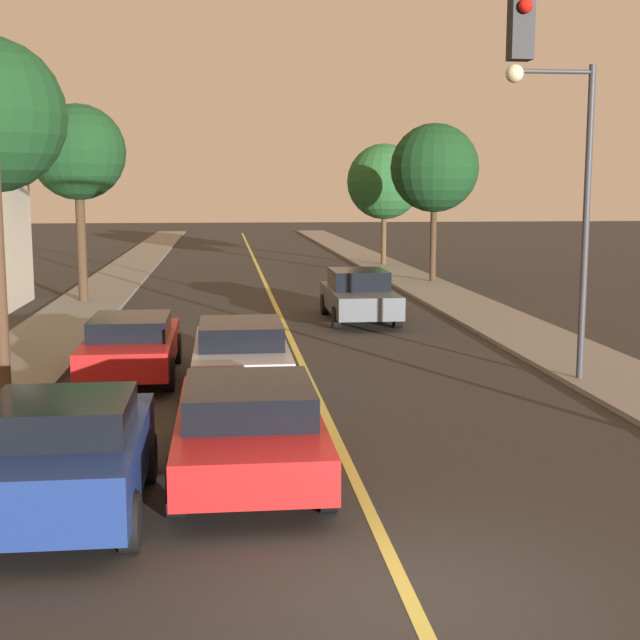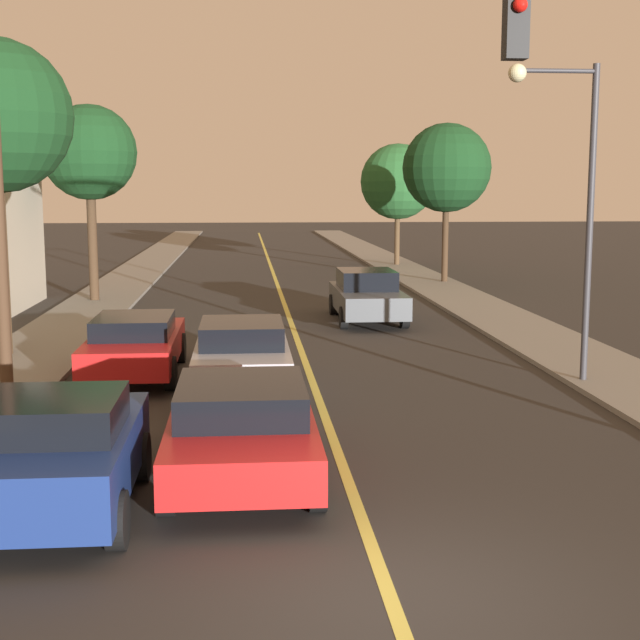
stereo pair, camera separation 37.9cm
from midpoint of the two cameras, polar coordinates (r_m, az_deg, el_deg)
The scene contains 13 objects.
ground_plane at distance 9.25m, azimuth 5.77°, elevation -17.42°, with size 200.00×200.00×0.00m, color #2D2B28.
road_surface at distance 44.39m, azimuth -2.83°, elevation 3.19°, with size 10.44×80.00×0.01m.
sidewalk_left at distance 44.62m, azimuth -11.18°, elevation 3.14°, with size 2.50×80.00×0.12m.
sidewalk_right at distance 45.08m, azimuth 5.42°, elevation 3.31°, with size 2.50×80.00×0.12m.
car_near_lane_front at distance 12.61m, azimuth -4.17°, elevation -6.67°, with size 2.10×4.87×1.38m.
car_near_lane_second at distance 17.60m, azimuth -4.40°, elevation -2.23°, with size 1.93×4.49×1.47m.
car_outer_lane_front at distance 11.54m, azimuth -15.67°, elevation -8.15°, with size 2.01×3.86×1.53m.
car_outer_lane_second at distance 19.53m, azimuth -11.20°, elevation -1.49°, with size 1.94×4.74×1.35m.
car_far_oncoming at distance 27.32m, azimuth 3.43°, elevation 1.59°, with size 2.01×4.85×1.56m.
streetlamp_right at distance 18.74m, azimuth 16.24°, elevation 8.79°, with size 1.84×0.36×6.35m.
tree_left_far at distance 32.36m, azimuth -14.22°, elevation 10.30°, with size 3.30×3.30×6.81m.
tree_right_near at distance 38.18m, azimuth 8.39°, elevation 9.59°, with size 3.71×3.71×6.63m.
tree_right_far at distance 46.55m, azimuth 5.24°, elevation 8.81°, with size 3.87×3.87×6.21m.
Camera 2 is at (-1.40, -8.20, 4.02)m, focal length 50.00 mm.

